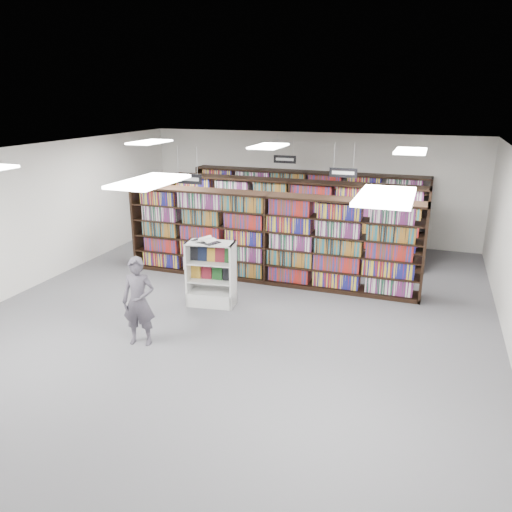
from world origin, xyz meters
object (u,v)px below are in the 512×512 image
(endcap_display, at_px, (212,283))
(open_book, at_px, (206,240))
(bookshelf_row_near, at_px, (268,238))
(shopper, at_px, (139,301))

(endcap_display, distance_m, open_book, 0.94)
(bookshelf_row_near, height_order, endcap_display, bookshelf_row_near)
(endcap_display, height_order, open_book, open_book)
(endcap_display, bearing_deg, open_book, -170.94)
(endcap_display, bearing_deg, shopper, -110.62)
(bookshelf_row_near, xyz_separation_m, open_book, (-0.77, -1.75, 0.36))
(shopper, bearing_deg, endcap_display, 64.69)
(bookshelf_row_near, bearing_deg, endcap_display, -111.42)
(open_book, bearing_deg, bookshelf_row_near, 89.54)
(endcap_display, distance_m, shopper, 2.11)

